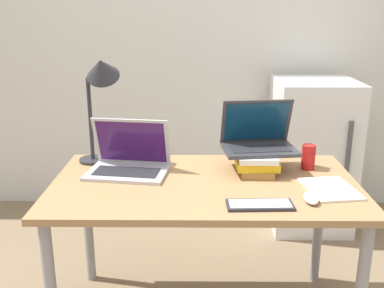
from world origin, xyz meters
name	(u,v)px	position (x,y,z in m)	size (l,w,h in m)	color
wall_back	(202,27)	(0.00, 1.80, 1.35)	(8.00, 0.05, 2.70)	silver
desk	(204,198)	(0.00, 0.39, 0.65)	(1.39, 0.77, 0.73)	#9E754C
laptop_left	(129,162)	(-0.36, 0.51, 0.78)	(0.40, 0.30, 0.26)	#B2B2B7
book_stack	(256,162)	(0.25, 0.52, 0.78)	(0.20, 0.27, 0.10)	olive
laptop_on_books	(258,140)	(0.26, 0.57, 0.87)	(0.37, 0.28, 0.24)	#333338
wireless_keyboard	(260,205)	(0.22, 0.13, 0.73)	(0.27, 0.11, 0.01)	#28282D
mouse	(311,199)	(0.43, 0.17, 0.74)	(0.06, 0.11, 0.03)	white
notepad	(330,189)	(0.55, 0.30, 0.73)	(0.23, 0.29, 0.01)	silver
soda_can	(308,157)	(0.51, 0.56, 0.79)	(0.07, 0.07, 0.12)	red
desk_lamp	(100,81)	(-0.50, 0.63, 1.15)	(0.23, 0.20, 0.57)	#28282D
mini_fridge	(311,155)	(0.75, 1.42, 0.51)	(0.53, 0.54, 1.03)	white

